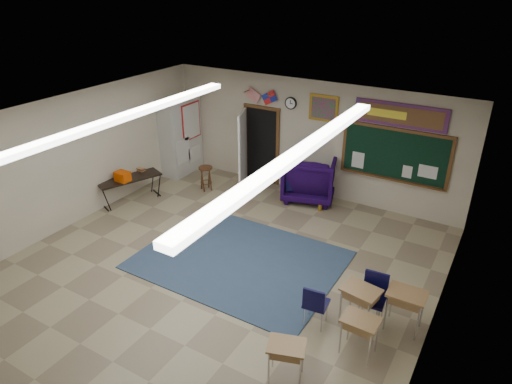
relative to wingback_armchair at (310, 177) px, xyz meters
The scene contains 24 objects.
floor 4.20m from the wingback_armchair, 93.11° to the right, with size 9.00×9.00×0.00m, color gray.
back_wall 0.99m from the wingback_armchair, 122.78° to the left, with size 8.00×0.04×3.00m, color #C2B49D.
left_wall 5.99m from the wingback_armchair, 135.52° to the right, with size 0.04×9.00×3.00m, color #C2B49D.
right_wall 5.68m from the wingback_armchair, 47.71° to the right, with size 0.04×9.00×3.00m, color #C2B49D.
ceiling 4.80m from the wingback_armchair, 93.11° to the right, with size 8.00×9.00×0.04m, color silver.
area_rug 3.40m from the wingback_armchair, 90.43° to the right, with size 4.00×3.00×0.02m, color #2D4056.
fluorescent_strips 4.77m from the wingback_armchair, 93.11° to the right, with size 3.86×6.00×0.10m, color white, non-canonical shape.
doorway 1.80m from the wingback_armchair, behind, with size 1.10×0.89×2.16m.
chalkboard 2.18m from the wingback_armchair, ahead, with size 2.55×0.14×1.30m.
bulletin_board 2.73m from the wingback_armchair, ahead, with size 2.10×0.05×0.55m.
framed_art_print 1.78m from the wingback_armchair, 68.46° to the left, with size 0.75×0.05×0.65m.
wall_clock 1.94m from the wingback_armchair, 157.81° to the left, with size 0.32×0.05×0.32m.
wall_flags 2.50m from the wingback_armchair, 169.88° to the left, with size 1.16×0.06×0.70m, color red, non-canonical shape.
storage_cabinet 3.98m from the wingback_armchair, behind, with size 0.59×1.25×2.20m.
wingback_armchair is the anchor object (origin of this frame).
student_chair_reading 0.57m from the wingback_armchair, 127.18° to the right, with size 0.39×0.39×0.78m, color #090832, non-canonical shape.
student_chair_desk_a 4.76m from the wingback_armchair, 63.99° to the right, with size 0.41×0.41×0.81m, color #090832, non-canonical shape.
student_chair_desk_b 4.73m from the wingback_armchair, 52.72° to the right, with size 0.45×0.45×0.89m, color #090832, non-canonical shape.
student_desk_front_left 4.75m from the wingback_armchair, 55.33° to the right, with size 0.67×0.54×0.72m.
student_desk_front_right 4.96m from the wingback_armchair, 47.11° to the right, with size 0.61×0.46×0.73m.
student_desk_back_left 5.97m from the wingback_armchair, 68.51° to the right, with size 0.64×0.55×0.65m.
student_desk_back_right 5.39m from the wingback_armchair, 57.22° to the right, with size 0.57×0.43×0.67m.
folding_table 4.62m from the wingback_armchair, 147.10° to the right, with size 1.09×1.66×0.90m.
wooden_stool 2.79m from the wingback_armchair, 159.64° to the right, with size 0.38×0.38×0.66m.
Camera 1 is at (4.50, -5.76, 5.39)m, focal length 32.00 mm.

